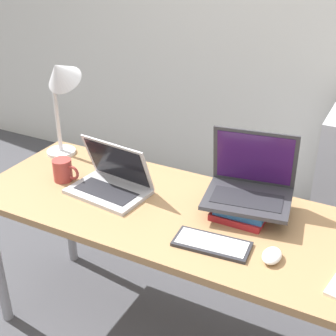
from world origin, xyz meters
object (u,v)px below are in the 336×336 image
book_stack (246,204)px  mouse (272,256)px  laptop_left (111,182)px  wireless_keyboard (212,244)px  mug (63,170)px  desk_lamp (60,83)px  laptop_on_books (250,185)px

book_stack → mouse: bearing=-54.4°
laptop_left → wireless_keyboard: size_ratio=1.24×
mug → desk_lamp: bearing=123.9°
book_stack → desk_lamp: desk_lamp is taller
wireless_keyboard → desk_lamp: bearing=160.3°
mouse → mug: bearing=173.1°
mug → laptop_on_books: bearing=10.2°
laptop_on_books → laptop_left: bearing=-167.2°
book_stack → desk_lamp: (-0.91, 0.04, 0.34)m
laptop_on_books → wireless_keyboard: laptop_on_books is taller
laptop_on_books → mouse: (0.17, -0.26, -0.09)m
book_stack → laptop_on_books: laptop_on_books is taller
laptop_left → book_stack: size_ratio=1.26×
mouse → laptop_on_books: bearing=123.6°
laptop_left → wireless_keyboard: 0.55m
mug → mouse: bearing=-6.9°
book_stack → laptop_on_books: 0.08m
laptop_left → mug: laptop_left is taller
laptop_left → book_stack: (0.55, 0.12, -0.01)m
laptop_on_books → desk_lamp: bearing=177.8°
wireless_keyboard → mouse: 0.21m
laptop_left → desk_lamp: size_ratio=0.67×
laptop_on_books → mouse: size_ratio=3.80×
laptop_left → mouse: 0.74m
book_stack → laptop_on_books: (0.01, 0.01, 0.08)m
laptop_left → mouse: laptop_left is taller
wireless_keyboard → mouse: bearing=5.4°
book_stack → mug: 0.80m
mouse → mug: (-0.97, 0.12, 0.03)m
laptop_left → mug: 0.24m
laptop_left → laptop_on_books: laptop_on_books is taller
laptop_left → book_stack: laptop_left is taller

